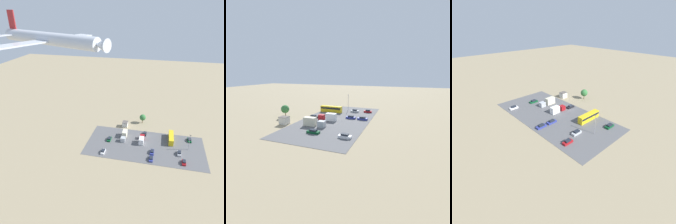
{
  "view_description": "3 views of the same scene",
  "coord_description": "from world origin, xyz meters",
  "views": [
    {
      "loc": [
        -5.24,
        108.95,
        67.71
      ],
      "look_at": [
        12.91,
        31.65,
        28.98
      ],
      "focal_mm": 35.0,
      "sensor_mm": 36.0,
      "label": 1
    },
    {
      "loc": [
        71.95,
        38.58,
        21.59
      ],
      "look_at": [
        -0.89,
        10.54,
        3.57
      ],
      "focal_mm": 28.0,
      "sensor_mm": 36.0,
      "label": 2
    },
    {
      "loc": [
        -56.86,
        57.04,
        40.19
      ],
      "look_at": [
        -4.9,
        8.73,
        3.32
      ],
      "focal_mm": 28.0,
      "sensor_mm": 36.0,
      "label": 3
    }
  ],
  "objects": [
    {
      "name": "parked_car_2",
      "position": [
        19.77,
        8.98,
        0.68
      ],
      "size": [
        1.9,
        4.7,
        1.43
      ],
      "rotation": [
        0.0,
        0.0,
        3.14
      ],
      "color": "#0C4723",
      "rests_on": "ground"
    },
    {
      "name": "light_pole_lot_centre",
      "position": [
        -22.46,
        8.53,
        4.94
      ],
      "size": [
        0.9,
        0.28,
        8.86
      ],
      "color": "gray",
      "rests_on": "ground"
    },
    {
      "name": "parked_car_3",
      "position": [
        -19.68,
        20.62,
        0.74
      ],
      "size": [
        1.73,
        4.14,
        1.58
      ],
      "color": "maroon",
      "rests_on": "ground"
    },
    {
      "name": "parked_car_4",
      "position": [
        -23.8,
        -0.06,
        0.68
      ],
      "size": [
        1.93,
        4.43,
        1.44
      ],
      "color": "#0C4723",
      "rests_on": "ground"
    },
    {
      "name": "parked_truck_0",
      "position": [
        12.09,
        4.73,
        1.69
      ],
      "size": [
        2.46,
        9.24,
        3.51
      ],
      "color": "#ADB2B7",
      "rests_on": "ground"
    },
    {
      "name": "parked_car_0",
      "position": [
        -4.36,
        15.68,
        0.69
      ],
      "size": [
        1.84,
        4.52,
        1.47
      ],
      "color": "navy",
      "rests_on": "ground"
    },
    {
      "name": "parked_car_5",
      "position": [
        -4.21,
        21.31,
        0.69
      ],
      "size": [
        1.89,
        4.6,
        1.47
      ],
      "rotation": [
        0.0,
        0.0,
        3.14
      ],
      "color": "navy",
      "rests_on": "ground"
    },
    {
      "name": "parked_car_6",
      "position": [
        -17.78,
        13.83,
        0.77
      ],
      "size": [
        1.76,
        4.32,
        1.66
      ],
      "color": "#ADB2B7",
      "rests_on": "ground"
    },
    {
      "name": "bus",
      "position": [
        -13.73,
        1.67,
        1.87
      ],
      "size": [
        2.57,
        11.84,
        3.32
      ],
      "color": "gold",
      "rests_on": "ground"
    },
    {
      "name": "parked_truck_1",
      "position": [
        2.03,
        7.02,
        1.59
      ],
      "size": [
        2.45,
        8.26,
        3.3
      ],
      "rotation": [
        0.0,
        0.0,
        3.14
      ],
      "color": "maroon",
      "rests_on": "ground"
    },
    {
      "name": "ground_plane",
      "position": [
        0.0,
        0.0,
        0.0
      ],
      "size": [
        400.0,
        400.0,
        0.0
      ],
      "primitive_type": "plane",
      "color": "gray"
    },
    {
      "name": "parked_car_1",
      "position": [
        0.96,
        -1.29,
        0.68
      ],
      "size": [
        1.79,
        4.15,
        1.45
      ],
      "color": "black",
      "rests_on": "ground"
    },
    {
      "name": "tree_near_shed",
      "position": [
        3.85,
        -15.18,
        3.91
      ],
      "size": [
        3.92,
        3.92,
        5.88
      ],
      "color": "brown",
      "rests_on": "ground"
    },
    {
      "name": "parking_lot_surface",
      "position": [
        0.0,
        10.1,
        0.04
      ],
      "size": [
        62.07,
        29.95,
        0.08
      ],
      "color": "#565659",
      "rests_on": "ground"
    },
    {
      "name": "shed_building",
      "position": [
        13.84,
        -8.13,
        1.61
      ],
      "size": [
        3.33,
        3.81,
        3.21
      ],
      "color": "silver",
      "rests_on": "ground"
    },
    {
      "name": "parked_car_7",
      "position": [
        20.06,
        21.0,
        0.71
      ],
      "size": [
        1.76,
        4.43,
        1.51
      ],
      "color": "silver",
      "rests_on": "ground"
    }
  ]
}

